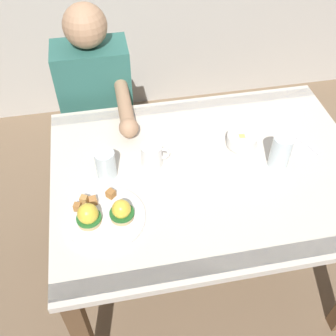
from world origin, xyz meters
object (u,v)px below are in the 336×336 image
water_glass_near (280,154)px  diner_person (98,105)px  coffee_mug (152,155)px  fork (306,144)px  dining_table (208,188)px  fruit_bowl (242,140)px  water_glass_far (106,166)px  eggs_benedict_plate (104,215)px

water_glass_near → diner_person: bearing=136.5°
water_glass_near → coffee_mug: bearing=169.0°
fork → water_glass_near: (-0.16, -0.08, 0.06)m
coffee_mug → diner_person: bearing=109.2°
dining_table → diner_person: size_ratio=1.05×
fork → diner_person: diner_person is taller
fruit_bowl → water_glass_near: 0.17m
fork → diner_person: 0.98m
diner_person → dining_table: bearing=-56.6°
coffee_mug → water_glass_far: water_glass_far is taller
fruit_bowl → fork: fruit_bowl is taller
fork → diner_person: bearing=146.5°
dining_table → water_glass_near: water_glass_near is taller
coffee_mug → eggs_benedict_plate: bearing=-131.0°
water_glass_far → diner_person: diner_person is taller
eggs_benedict_plate → coffee_mug: (0.20, 0.23, 0.02)m
dining_table → coffee_mug: size_ratio=10.80×
eggs_benedict_plate → coffee_mug: coffee_mug is taller
coffee_mug → diner_person: diner_person is taller
fork → diner_person: size_ratio=0.13×
water_glass_far → diner_person: bearing=90.9°
coffee_mug → water_glass_near: 0.48m
dining_table → coffee_mug: coffee_mug is taller
fruit_bowl → diner_person: bearing=138.1°
eggs_benedict_plate → fork: size_ratio=1.84×
water_glass_far → coffee_mug: bearing=7.5°
fruit_bowl → water_glass_near: (0.11, -0.13, 0.03)m
fork → coffee_mug: bearing=179.2°
diner_person → fork: bearing=-33.5°
water_glass_far → fork: bearing=1.0°
dining_table → eggs_benedict_plate: size_ratio=4.44×
eggs_benedict_plate → fruit_bowl: (0.57, 0.27, 0.00)m
dining_table → water_glass_near: size_ratio=8.79×
eggs_benedict_plate → fork: bearing=15.0°
fruit_bowl → water_glass_far: bearing=-173.7°
fruit_bowl → diner_person: diner_person is taller
coffee_mug → water_glass_far: size_ratio=0.98×
eggs_benedict_plate → coffee_mug: bearing=49.0°
fruit_bowl → water_glass_far: (-0.54, -0.06, 0.02)m
fruit_bowl → diner_person: (-0.55, 0.49, -0.12)m
fruit_bowl → coffee_mug: bearing=-174.3°
fork → water_glass_near: water_glass_near is taller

